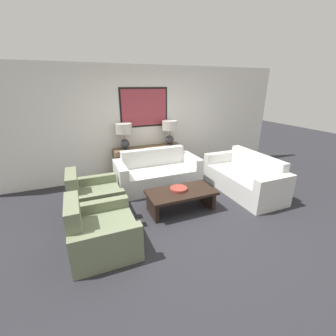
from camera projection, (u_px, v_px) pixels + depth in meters
ground_plane at (186, 218)px, 3.95m from camera, size 20.00×20.00×0.00m
back_wall at (144, 123)px, 5.55m from camera, size 7.55×0.12×2.65m
console_table at (149, 162)px, 5.64m from camera, size 1.69×0.39×0.78m
table_lamp_left at (124, 133)px, 5.16m from camera, size 0.37×0.37×0.61m
table_lamp_right at (170, 129)px, 5.57m from camera, size 0.37×0.37×0.61m
couch_by_back_wall at (157, 174)px, 5.12m from camera, size 1.86×0.85×0.83m
couch_by_side at (244, 179)px, 4.89m from camera, size 0.85×1.86×0.83m
coffee_table at (181, 196)px, 4.14m from camera, size 1.25×0.64×0.39m
decorative_bowl at (179, 189)px, 4.13m from camera, size 0.32×0.32×0.05m
armchair_near_back_wall at (94, 199)px, 4.07m from camera, size 0.89×0.95×0.82m
armchair_near_camera at (101, 232)px, 3.14m from camera, size 0.89×0.95×0.82m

